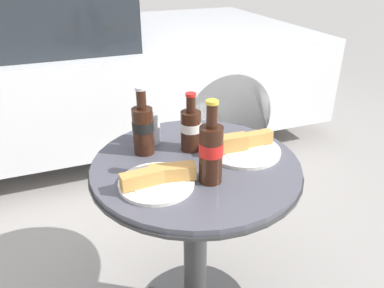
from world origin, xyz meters
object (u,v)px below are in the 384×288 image
at_px(bistro_table, 195,209).
at_px(drinking_glass, 150,127).
at_px(cola_bottle_center, 143,128).
at_px(lunch_plate_far, 158,179).
at_px(cola_bottle_right, 211,151).
at_px(lunch_plate_near, 242,147).
at_px(cola_bottle_left, 191,128).

relative_size(bistro_table, drinking_glass, 5.38).
height_order(cola_bottle_center, lunch_plate_far, cola_bottle_center).
bearing_deg(cola_bottle_right, lunch_plate_far, 167.75).
bearing_deg(bistro_table, lunch_plate_far, -150.72).
xyz_separation_m(drinking_glass, lunch_plate_near, (0.28, -0.19, -0.04)).
relative_size(lunch_plate_near, lunch_plate_far, 1.10).
bearing_deg(cola_bottle_right, cola_bottle_center, 119.56).
xyz_separation_m(bistro_table, lunch_plate_near, (0.18, 0.01, 0.21)).
bearing_deg(bistro_table, drinking_glass, 116.79).
bearing_deg(lunch_plate_far, bistro_table, 29.28).
xyz_separation_m(drinking_glass, lunch_plate_far, (-0.06, -0.29, -0.04)).
distance_m(bistro_table, cola_bottle_left, 0.29).
relative_size(bistro_table, lunch_plate_far, 2.98).
xyz_separation_m(bistro_table, cola_bottle_right, (-0.00, -0.12, 0.30)).
bearing_deg(lunch_plate_near, cola_bottle_right, -143.85).
relative_size(cola_bottle_left, cola_bottle_right, 0.80).
relative_size(cola_bottle_left, cola_bottle_center, 0.88).
xyz_separation_m(cola_bottle_center, drinking_glass, (0.04, 0.07, -0.03)).
bearing_deg(cola_bottle_left, cola_bottle_right, -94.93).
bearing_deg(lunch_plate_far, cola_bottle_center, 86.11).
distance_m(cola_bottle_center, drinking_glass, 0.09).
distance_m(bistro_table, cola_bottle_center, 0.35).
distance_m(cola_bottle_right, drinking_glass, 0.34).
height_order(bistro_table, cola_bottle_right, cola_bottle_right).
bearing_deg(cola_bottle_center, cola_bottle_right, -60.44).
bearing_deg(cola_bottle_center, lunch_plate_far, -93.89).
bearing_deg(bistro_table, cola_bottle_center, 138.23).
xyz_separation_m(bistro_table, cola_bottle_left, (0.02, 0.09, 0.28)).
height_order(cola_bottle_center, drinking_glass, cola_bottle_center).
xyz_separation_m(cola_bottle_center, lunch_plate_far, (-0.01, -0.21, -0.07)).
bearing_deg(cola_bottle_right, cola_bottle_left, 85.07).
height_order(bistro_table, lunch_plate_near, lunch_plate_near).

